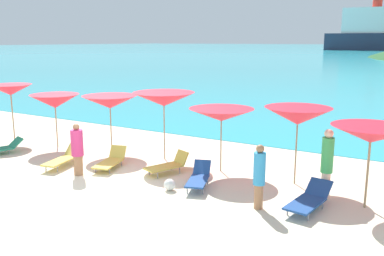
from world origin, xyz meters
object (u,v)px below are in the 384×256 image
(umbrella_6, at_px, (371,135))
(beachgoer_0, at_px, (259,175))
(umbrella_1, at_px, (55,101))
(lounge_chair_4, at_px, (199,177))
(beach_ball, at_px, (170,185))
(lounge_chair_1, at_px, (309,199))
(lounge_chair_5, at_px, (168,165))
(beachgoer_1, at_px, (77,148))
(lounge_chair_3, at_px, (0,148))
(lounge_chair_2, at_px, (111,161))
(umbrella_3, at_px, (164,99))
(lounge_chair_0, at_px, (63,158))
(umbrella_0, at_px, (10,90))
(beachgoer_3, at_px, (327,162))
(umbrella_4, at_px, (221,115))
(umbrella_5, at_px, (298,116))
(umbrella_2, at_px, (110,102))

(umbrella_6, distance_m, beachgoer_0, 2.91)
(umbrella_1, relative_size, lounge_chair_4, 1.32)
(beach_ball, bearing_deg, umbrella_1, 164.25)
(lounge_chair_4, height_order, beach_ball, lounge_chair_4)
(lounge_chair_1, relative_size, lounge_chair_4, 1.14)
(umbrella_6, xyz_separation_m, lounge_chair_5, (-5.87, -0.25, -1.61))
(beachgoer_1, bearing_deg, beachgoer_0, 22.96)
(lounge_chair_3, bearing_deg, beach_ball, 17.90)
(lounge_chair_2, relative_size, beachgoer_1, 0.99)
(umbrella_3, xyz_separation_m, beach_ball, (1.95, -2.59, -1.99))
(lounge_chair_0, relative_size, beachgoer_0, 1.06)
(umbrella_3, distance_m, beachgoer_0, 5.41)
(umbrella_1, xyz_separation_m, umbrella_3, (4.70, 0.71, 0.33))
(lounge_chair_0, xyz_separation_m, beach_ball, (4.39, -0.11, -0.12))
(umbrella_3, bearing_deg, beach_ball, -52.99)
(umbrella_6, relative_size, lounge_chair_3, 1.21)
(lounge_chair_1, bearing_deg, lounge_chair_4, -173.09)
(umbrella_0, height_order, lounge_chair_5, umbrella_0)
(lounge_chair_4, bearing_deg, beach_ball, -149.76)
(lounge_chair_4, bearing_deg, beachgoer_3, -3.33)
(umbrella_4, height_order, lounge_chair_4, umbrella_4)
(umbrella_5, relative_size, lounge_chair_0, 1.30)
(umbrella_4, bearing_deg, beachgoer_1, -144.21)
(umbrella_4, distance_m, beachgoer_1, 4.65)
(umbrella_0, relative_size, beachgoer_3, 1.25)
(beachgoer_0, bearing_deg, beachgoer_1, 15.64)
(umbrella_3, distance_m, beachgoer_1, 3.43)
(umbrella_5, xyz_separation_m, beachgoer_3, (1.07, -0.74, -1.01))
(lounge_chair_0, relative_size, lounge_chair_1, 0.98)
(umbrella_2, distance_m, lounge_chair_4, 5.39)
(lounge_chair_0, bearing_deg, beachgoer_1, -32.53)
(umbrella_0, relative_size, lounge_chair_5, 1.56)
(lounge_chair_0, height_order, lounge_chair_3, lounge_chair_0)
(umbrella_3, relative_size, umbrella_4, 1.08)
(umbrella_0, bearing_deg, lounge_chair_5, -2.96)
(lounge_chair_4, bearing_deg, umbrella_0, 154.48)
(umbrella_4, bearing_deg, umbrella_5, 0.87)
(lounge_chair_4, bearing_deg, umbrella_5, 17.18)
(lounge_chair_4, relative_size, lounge_chair_5, 1.05)
(lounge_chair_4, xyz_separation_m, beachgoer_3, (3.36, 0.97, 0.73))
(lounge_chair_1, xyz_separation_m, beach_ball, (-3.78, -0.65, -0.11))
(umbrella_3, relative_size, beach_ball, 7.29)
(lounge_chair_2, bearing_deg, umbrella_3, 46.72)
(lounge_chair_2, bearing_deg, lounge_chair_3, 173.79)
(umbrella_3, height_order, lounge_chair_3, umbrella_3)
(umbrella_2, relative_size, lounge_chair_4, 1.38)
(lounge_chair_0, bearing_deg, lounge_chair_4, -5.85)
(lounge_chair_2, bearing_deg, umbrella_0, 155.78)
(beachgoer_0, xyz_separation_m, beach_ball, (-2.66, -0.06, -0.72))
(umbrella_0, xyz_separation_m, umbrella_6, (14.04, -0.18, -0.24))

